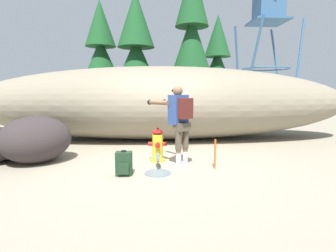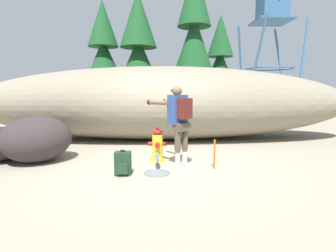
# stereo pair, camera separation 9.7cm
# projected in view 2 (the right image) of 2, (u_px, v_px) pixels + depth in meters

# --- Properties ---
(ground_plane) EXTENTS (56.00, 56.00, 0.04)m
(ground_plane) POSITION_uv_depth(u_px,v_px,m) (163.00, 165.00, 5.59)
(ground_plane) COLOR gray
(dirt_embankment) EXTENTS (12.37, 3.20, 2.34)m
(dirt_embankment) POSITION_uv_depth(u_px,v_px,m) (162.00, 103.00, 8.51)
(dirt_embankment) COLOR gray
(dirt_embankment) RESTS_ON ground_plane
(fire_hydrant) EXTENTS (0.41, 0.36, 0.76)m
(fire_hydrant) POSITION_uv_depth(u_px,v_px,m) (157.00, 146.00, 5.84)
(fire_hydrant) COLOR yellow
(fire_hydrant) RESTS_ON ground_plane
(hydrant_water_jet) EXTENTS (0.51, 1.01, 0.47)m
(hydrant_water_jet) POSITION_uv_depth(u_px,v_px,m) (157.00, 162.00, 5.24)
(hydrant_water_jet) COLOR silver
(hydrant_water_jet) RESTS_ON ground_plane
(utility_worker) EXTENTS (0.92, 0.99, 1.66)m
(utility_worker) POSITION_uv_depth(u_px,v_px,m) (178.00, 117.00, 5.26)
(utility_worker) COLOR beige
(utility_worker) RESTS_ON ground_plane
(spare_backpack) EXTENTS (0.30, 0.29, 0.47)m
(spare_backpack) POSITION_uv_depth(u_px,v_px,m) (123.00, 164.00, 4.88)
(spare_backpack) COLOR #1E3823
(spare_backpack) RESTS_ON ground_plane
(boulder_large) EXTENTS (1.92, 1.88, 1.02)m
(boulder_large) POSITION_uv_depth(u_px,v_px,m) (37.00, 139.00, 5.74)
(boulder_large) COLOR #352D2E
(boulder_large) RESTS_ON ground_plane
(boulder_mid) EXTENTS (1.00, 1.02, 0.60)m
(boulder_mid) POSITION_uv_depth(u_px,v_px,m) (31.00, 140.00, 6.75)
(boulder_mid) COLOR #312D20
(boulder_mid) RESTS_ON ground_plane
(pine_tree_far_left) EXTENTS (2.33, 2.33, 6.00)m
(pine_tree_far_left) POSITION_uv_depth(u_px,v_px,m) (104.00, 55.00, 13.04)
(pine_tree_far_left) COLOR #47331E
(pine_tree_far_left) RESTS_ON ground_plane
(pine_tree_left) EXTENTS (2.67, 2.67, 6.17)m
(pine_tree_left) POSITION_uv_depth(u_px,v_px,m) (139.00, 57.00, 12.31)
(pine_tree_left) COLOR #47331E
(pine_tree_left) RESTS_ON ground_plane
(pine_tree_center) EXTENTS (2.40, 2.40, 7.38)m
(pine_tree_center) POSITION_uv_depth(u_px,v_px,m) (194.00, 38.00, 12.12)
(pine_tree_center) COLOR #47331E
(pine_tree_center) RESTS_ON ground_plane
(pine_tree_right) EXTENTS (2.24, 2.24, 5.70)m
(pine_tree_right) POSITION_uv_depth(u_px,v_px,m) (220.00, 64.00, 14.48)
(pine_tree_right) COLOR #47331E
(pine_tree_right) RESTS_ON ground_plane
(watchtower) EXTENTS (4.10, 4.10, 9.20)m
(watchtower) POSITION_uv_depth(u_px,v_px,m) (272.00, 10.00, 17.70)
(watchtower) COLOR #386089
(watchtower) RESTS_ON ground_plane
(survey_stake) EXTENTS (0.04, 0.04, 0.60)m
(survey_stake) POSITION_uv_depth(u_px,v_px,m) (214.00, 154.00, 5.25)
(survey_stake) COLOR #E55914
(survey_stake) RESTS_ON ground_plane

